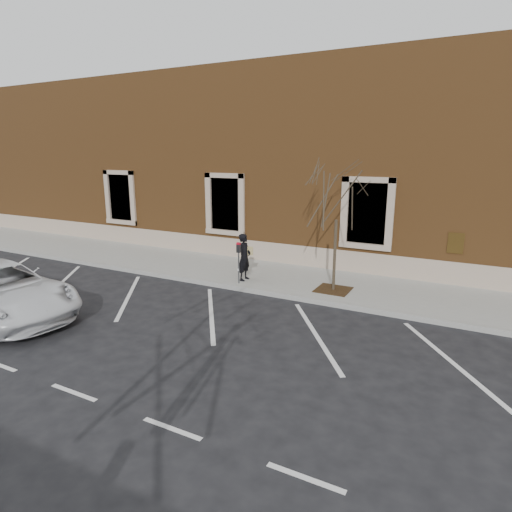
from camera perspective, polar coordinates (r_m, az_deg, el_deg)
The scene contains 9 objects.
ground at distance 14.37m, azimuth -1.12°, elevation -4.77°, with size 120.00×120.00×0.00m, color #28282B.
sidewalk_near at distance 15.83m, azimuth 1.94°, elevation -2.74°, with size 40.00×3.50×0.15m, color #A7A69D.
curb_near at distance 14.30m, azimuth -1.22°, elevation -4.54°, with size 40.00×0.12×0.15m, color #9E9E99.
parking_stripes at distance 12.60m, azimuth -6.00°, elevation -7.53°, with size 28.00×4.40×0.01m, color silver, non-canonical shape.
building_civic at distance 20.75m, azimuth 9.43°, elevation 11.98°, with size 40.00×8.62×8.00m.
man at distance 14.94m, azimuth -1.55°, elevation -0.15°, with size 0.60×0.40×1.65m, color black.
parking_meter at distance 14.52m, azimuth -2.34°, elevation 0.11°, with size 0.13×0.10×1.43m.
tree_grate at distance 14.27m, azimuth 10.25°, elevation -4.43°, with size 1.07×1.07×0.03m, color #372611.
sapling at distance 13.66m, azimuth 10.77°, elevation 7.38°, with size 2.53×2.53×4.22m.
Camera 1 is at (6.60, -11.93, 4.55)m, focal length 30.00 mm.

